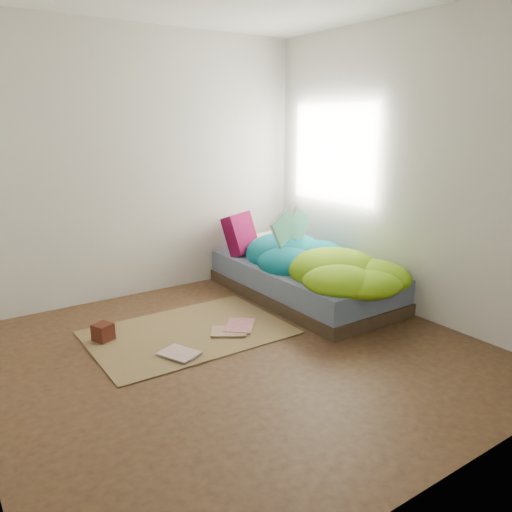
{
  "coord_description": "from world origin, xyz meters",
  "views": [
    {
      "loc": [
        -1.86,
        -2.96,
        1.71
      ],
      "look_at": [
        0.67,
        0.75,
        0.5
      ],
      "focal_mm": 35.0,
      "sensor_mm": 36.0,
      "label": 1
    }
  ],
  "objects_px": {
    "wooden_box": "(103,332)",
    "floor_book_a": "(170,359)",
    "floor_book_b": "(226,326)",
    "bed": "(303,281)",
    "open_book": "(292,217)",
    "pillow_magenta": "(241,234)"
  },
  "relations": [
    {
      "from": "floor_book_b",
      "to": "bed",
      "type": "bearing_deg",
      "value": 54.85
    },
    {
      "from": "floor_book_b",
      "to": "floor_book_a",
      "type": "bearing_deg",
      "value": -114.64
    },
    {
      "from": "bed",
      "to": "wooden_box",
      "type": "distance_m",
      "value": 2.01
    },
    {
      "from": "bed",
      "to": "open_book",
      "type": "xyz_separation_m",
      "value": [
        -0.1,
        0.07,
        0.65
      ]
    },
    {
      "from": "wooden_box",
      "to": "floor_book_a",
      "type": "distance_m",
      "value": 0.7
    },
    {
      "from": "pillow_magenta",
      "to": "wooden_box",
      "type": "xyz_separation_m",
      "value": [
        -1.74,
        -0.66,
        -0.47
      ]
    },
    {
      "from": "wooden_box",
      "to": "floor_book_a",
      "type": "relative_size",
      "value": 0.48
    },
    {
      "from": "open_book",
      "to": "floor_book_a",
      "type": "distance_m",
      "value": 1.91
    },
    {
      "from": "bed",
      "to": "floor_book_b",
      "type": "distance_m",
      "value": 1.1
    },
    {
      "from": "pillow_magenta",
      "to": "floor_book_b",
      "type": "distance_m",
      "value": 1.38
    },
    {
      "from": "bed",
      "to": "open_book",
      "type": "distance_m",
      "value": 0.66
    },
    {
      "from": "bed",
      "to": "pillow_magenta",
      "type": "height_order",
      "value": "pillow_magenta"
    },
    {
      "from": "pillow_magenta",
      "to": "open_book",
      "type": "distance_m",
      "value": 0.74
    },
    {
      "from": "floor_book_a",
      "to": "floor_book_b",
      "type": "distance_m",
      "value": 0.72
    },
    {
      "from": "bed",
      "to": "floor_book_a",
      "type": "height_order",
      "value": "bed"
    },
    {
      "from": "floor_book_a",
      "to": "floor_book_b",
      "type": "height_order",
      "value": "floor_book_b"
    },
    {
      "from": "wooden_box",
      "to": "open_book",
      "type": "bearing_deg",
      "value": -0.32
    },
    {
      "from": "pillow_magenta",
      "to": "wooden_box",
      "type": "height_order",
      "value": "pillow_magenta"
    },
    {
      "from": "floor_book_b",
      "to": "pillow_magenta",
      "type": "bearing_deg",
      "value": 92.6
    },
    {
      "from": "bed",
      "to": "open_book",
      "type": "relative_size",
      "value": 4.3
    },
    {
      "from": "pillow_magenta",
      "to": "floor_book_b",
      "type": "height_order",
      "value": "pillow_magenta"
    },
    {
      "from": "bed",
      "to": "floor_book_a",
      "type": "bearing_deg",
      "value": -161.99
    }
  ]
}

